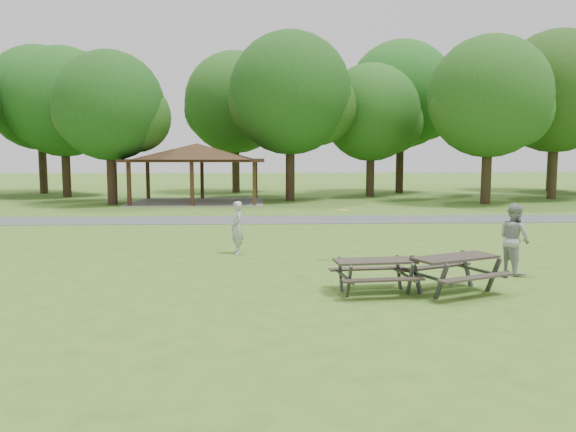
# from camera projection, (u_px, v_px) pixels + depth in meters

# --- Properties ---
(ground) EXTENTS (160.00, 160.00, 0.00)m
(ground) POSITION_uv_depth(u_px,v_px,m) (250.00, 294.00, 12.40)
(ground) COLOR #416B1E
(ground) RESTS_ON ground
(asphalt_path) EXTENTS (120.00, 3.20, 0.02)m
(asphalt_path) POSITION_uv_depth(u_px,v_px,m) (258.00, 220.00, 26.31)
(asphalt_path) COLOR #4B4A4D
(asphalt_path) RESTS_ON ground
(pavilion) EXTENTS (8.60, 7.01, 3.76)m
(pavilion) POSITION_uv_depth(u_px,v_px,m) (197.00, 154.00, 35.74)
(pavilion) COLOR #331C12
(pavilion) RESTS_ON ground
(tree_row_c) EXTENTS (8.19, 7.80, 10.67)m
(tree_row_c) POSITION_uv_depth(u_px,v_px,m) (65.00, 105.00, 39.94)
(tree_row_c) COLOR black
(tree_row_c) RESTS_ON ground
(tree_row_d) EXTENTS (6.93, 6.60, 9.27)m
(tree_row_d) POSITION_uv_depth(u_px,v_px,m) (111.00, 109.00, 33.77)
(tree_row_d) COLOR black
(tree_row_d) RESTS_ON ground
(tree_row_e) EXTENTS (8.40, 8.00, 11.02)m
(tree_row_e) POSITION_uv_depth(u_px,v_px,m) (292.00, 97.00, 36.59)
(tree_row_e) COLOR black
(tree_row_e) RESTS_ON ground
(tree_row_f) EXTENTS (7.35, 7.00, 9.55)m
(tree_row_f) POSITION_uv_depth(u_px,v_px,m) (372.00, 115.00, 40.41)
(tree_row_f) COLOR #2F2015
(tree_row_f) RESTS_ON ground
(tree_row_g) EXTENTS (7.77, 7.40, 10.25)m
(tree_row_g) POSITION_uv_depth(u_px,v_px,m) (490.00, 100.00, 34.15)
(tree_row_g) COLOR black
(tree_row_g) RESTS_ON ground
(tree_row_h) EXTENTS (8.61, 8.20, 11.37)m
(tree_row_h) POSITION_uv_depth(u_px,v_px,m) (558.00, 95.00, 37.79)
(tree_row_h) COLOR #302315
(tree_row_h) RESTS_ON ground
(tree_deep_a) EXTENTS (8.40, 8.00, 11.38)m
(tree_deep_a) POSITION_uv_depth(u_px,v_px,m) (41.00, 101.00, 43.23)
(tree_deep_a) COLOR #302015
(tree_deep_a) RESTS_ON ground
(tree_deep_b) EXTENTS (8.40, 8.00, 11.13)m
(tree_deep_b) POSITION_uv_depth(u_px,v_px,m) (236.00, 106.00, 44.36)
(tree_deep_b) COLOR #312015
(tree_deep_b) RESTS_ON ground
(tree_deep_c) EXTENTS (8.82, 8.40, 11.90)m
(tree_deep_c) POSITION_uv_depth(u_px,v_px,m) (402.00, 98.00, 43.83)
(tree_deep_c) COLOR black
(tree_deep_c) RESTS_ON ground
(tree_deep_d) EXTENTS (8.40, 8.00, 11.27)m
(tree_deep_d) POSITION_uv_depth(u_px,v_px,m) (555.00, 106.00, 45.90)
(tree_deep_d) COLOR #2F2015
(tree_deep_d) RESTS_ON ground
(picnic_table_middle) EXTENTS (1.94, 1.62, 0.78)m
(picnic_table_middle) POSITION_uv_depth(u_px,v_px,m) (375.00, 268.00, 12.48)
(picnic_table_middle) COLOR #302922
(picnic_table_middle) RESTS_ON ground
(picnic_table_far) EXTENTS (2.43, 2.24, 0.85)m
(picnic_table_far) POSITION_uv_depth(u_px,v_px,m) (455.00, 265.00, 12.52)
(picnic_table_far) COLOR #2E2621
(picnic_table_far) RESTS_ON ground
(frisbee_in_flight) EXTENTS (0.34, 0.34, 0.02)m
(frisbee_in_flight) POSITION_uv_depth(u_px,v_px,m) (343.00, 210.00, 16.06)
(frisbee_in_flight) COLOR yellow
(frisbee_in_flight) RESTS_ON ground
(frisbee_thrower) EXTENTS (0.58, 0.70, 1.64)m
(frisbee_thrower) POSITION_uv_depth(u_px,v_px,m) (237.00, 228.00, 17.38)
(frisbee_thrower) COLOR #AEAEB1
(frisbee_thrower) RESTS_ON ground
(frisbee_catcher) EXTENTS (0.89, 1.04, 1.84)m
(frisbee_catcher) POSITION_uv_depth(u_px,v_px,m) (514.00, 239.00, 14.44)
(frisbee_catcher) COLOR #9A9A9D
(frisbee_catcher) RESTS_ON ground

